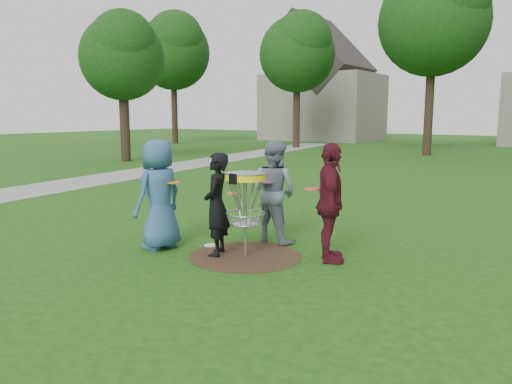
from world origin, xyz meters
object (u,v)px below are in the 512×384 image
Objects in this scene: player_blue at (159,194)px; player_black at (217,205)px; player_grey at (274,192)px; player_maroon at (330,203)px; disc_golf_basket at (245,193)px.

player_black is (1.04, 0.22, -0.10)m from player_blue.
player_grey is 0.98× the size of player_maroon.
player_black is at bearing 83.24° from player_maroon.
player_black is 1.79m from player_maroon.
disc_golf_basket is at bearing 102.75° from player_grey.
player_maroon is at bearing 22.09° from disc_golf_basket.
disc_golf_basket is at bearing 109.45° from player_blue.
player_blue is at bearing -164.76° from disc_golf_basket.
player_black is 0.51m from disc_golf_basket.
player_maroon is at bearing 163.53° from player_grey.
player_grey reaches higher than disc_golf_basket.
player_black is at bearing 105.87° from player_blue.
player_blue is 1.12× the size of player_black.
player_grey is at bearing 140.20° from player_black.
player_maroon is (1.65, 0.68, 0.09)m from player_black.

